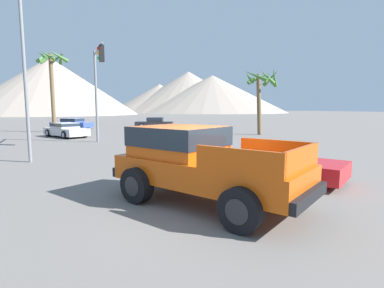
{
  "coord_description": "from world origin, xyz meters",
  "views": [
    {
      "loc": [
        -3.14,
        -6.62,
        2.35
      ],
      "look_at": [
        0.09,
        0.74,
        1.37
      ],
      "focal_mm": 28.0,
      "sensor_mm": 36.0,
      "label": 1
    }
  ],
  "objects_px": {
    "parked_car_silver": "(66,130)",
    "traffic_light_main": "(98,77)",
    "palm_tree_short": "(261,85)",
    "red_convertible_car": "(276,165)",
    "parked_car_dark": "(155,123)",
    "palm_tree_tall": "(52,71)",
    "street_lamp_post": "(23,46)",
    "parked_car_blue": "(72,123)",
    "orange_pickup_truck": "(197,160)"
  },
  "relations": [
    {
      "from": "parked_car_blue",
      "to": "palm_tree_short",
      "type": "bearing_deg",
      "value": -93.4
    },
    {
      "from": "palm_tree_tall",
      "to": "palm_tree_short",
      "type": "height_order",
      "value": "palm_tree_tall"
    },
    {
      "from": "parked_car_blue",
      "to": "palm_tree_tall",
      "type": "relative_size",
      "value": 0.6
    },
    {
      "from": "parked_car_dark",
      "to": "street_lamp_post",
      "type": "xyz_separation_m",
      "value": [
        -11.17,
        -18.6,
        4.27
      ]
    },
    {
      "from": "red_convertible_car",
      "to": "traffic_light_main",
      "type": "relative_size",
      "value": 0.75
    },
    {
      "from": "parked_car_silver",
      "to": "traffic_light_main",
      "type": "bearing_deg",
      "value": 81.16
    },
    {
      "from": "palm_tree_tall",
      "to": "red_convertible_car",
      "type": "bearing_deg",
      "value": -73.64
    },
    {
      "from": "palm_tree_short",
      "to": "parked_car_dark",
      "type": "bearing_deg",
      "value": 116.96
    },
    {
      "from": "parked_car_silver",
      "to": "palm_tree_short",
      "type": "height_order",
      "value": "palm_tree_short"
    },
    {
      "from": "red_convertible_car",
      "to": "parked_car_silver",
      "type": "height_order",
      "value": "parked_car_silver"
    },
    {
      "from": "parked_car_silver",
      "to": "traffic_light_main",
      "type": "relative_size",
      "value": 0.76
    },
    {
      "from": "parked_car_dark",
      "to": "street_lamp_post",
      "type": "relative_size",
      "value": 0.56
    },
    {
      "from": "parked_car_dark",
      "to": "palm_tree_short",
      "type": "bearing_deg",
      "value": -129.41
    },
    {
      "from": "parked_car_dark",
      "to": "palm_tree_tall",
      "type": "distance_m",
      "value": 11.7
    },
    {
      "from": "traffic_light_main",
      "to": "street_lamp_post",
      "type": "bearing_deg",
      "value": -33.82
    },
    {
      "from": "orange_pickup_truck",
      "to": "traffic_light_main",
      "type": "bearing_deg",
      "value": 65.21
    },
    {
      "from": "parked_car_silver",
      "to": "palm_tree_short",
      "type": "distance_m",
      "value": 16.56
    },
    {
      "from": "parked_car_dark",
      "to": "palm_tree_tall",
      "type": "height_order",
      "value": "palm_tree_tall"
    },
    {
      "from": "parked_car_silver",
      "to": "palm_tree_short",
      "type": "bearing_deg",
      "value": 137.45
    },
    {
      "from": "parked_car_dark",
      "to": "palm_tree_short",
      "type": "height_order",
      "value": "palm_tree_short"
    },
    {
      "from": "parked_car_silver",
      "to": "parked_car_blue",
      "type": "xyz_separation_m",
      "value": [
        0.81,
        10.02,
        0.01
      ]
    },
    {
      "from": "red_convertible_car",
      "to": "orange_pickup_truck",
      "type": "bearing_deg",
      "value": 169.84
    },
    {
      "from": "red_convertible_car",
      "to": "palm_tree_short",
      "type": "xyz_separation_m",
      "value": [
        9.35,
        13.58,
        3.85
      ]
    },
    {
      "from": "parked_car_dark",
      "to": "traffic_light_main",
      "type": "relative_size",
      "value": 0.76
    },
    {
      "from": "traffic_light_main",
      "to": "palm_tree_tall",
      "type": "bearing_deg",
      "value": -166.81
    },
    {
      "from": "traffic_light_main",
      "to": "palm_tree_tall",
      "type": "distance_m",
      "value": 12.25
    },
    {
      "from": "orange_pickup_truck",
      "to": "street_lamp_post",
      "type": "bearing_deg",
      "value": 90.73
    },
    {
      "from": "street_lamp_post",
      "to": "palm_tree_tall",
      "type": "bearing_deg",
      "value": 87.4
    },
    {
      "from": "parked_car_silver",
      "to": "palm_tree_short",
      "type": "xyz_separation_m",
      "value": [
        15.49,
        -4.55,
        3.7
      ]
    },
    {
      "from": "palm_tree_tall",
      "to": "palm_tree_short",
      "type": "xyz_separation_m",
      "value": [
        16.35,
        -10.25,
        -1.52
      ]
    },
    {
      "from": "parked_car_blue",
      "to": "street_lamp_post",
      "type": "relative_size",
      "value": 0.56
    },
    {
      "from": "street_lamp_post",
      "to": "parked_car_silver",
      "type": "bearing_deg",
      "value": 81.86
    },
    {
      "from": "red_convertible_car",
      "to": "parked_car_dark",
      "type": "height_order",
      "value": "parked_car_dark"
    },
    {
      "from": "orange_pickup_truck",
      "to": "traffic_light_main",
      "type": "distance_m",
      "value": 13.56
    },
    {
      "from": "parked_car_silver",
      "to": "palm_tree_tall",
      "type": "bearing_deg",
      "value": -107.6
    },
    {
      "from": "street_lamp_post",
      "to": "parked_car_dark",
      "type": "bearing_deg",
      "value": 59.02
    },
    {
      "from": "traffic_light_main",
      "to": "palm_tree_short",
      "type": "bearing_deg",
      "value": 96.67
    },
    {
      "from": "parked_car_blue",
      "to": "palm_tree_short",
      "type": "relative_size",
      "value": 0.82
    },
    {
      "from": "palm_tree_short",
      "to": "parked_car_blue",
      "type": "bearing_deg",
      "value": 135.2
    },
    {
      "from": "street_lamp_post",
      "to": "palm_tree_tall",
      "type": "distance_m",
      "value": 17.18
    },
    {
      "from": "parked_car_silver",
      "to": "street_lamp_post",
      "type": "distance_m",
      "value": 12.34
    },
    {
      "from": "street_lamp_post",
      "to": "palm_tree_tall",
      "type": "relative_size",
      "value": 1.07
    },
    {
      "from": "parked_car_dark",
      "to": "traffic_light_main",
      "type": "bearing_deg",
      "value": 173.84
    },
    {
      "from": "palm_tree_tall",
      "to": "parked_car_silver",
      "type": "bearing_deg",
      "value": -81.43
    },
    {
      "from": "orange_pickup_truck",
      "to": "palm_tree_tall",
      "type": "distance_m",
      "value": 25.68
    },
    {
      "from": "palm_tree_short",
      "to": "parked_car_silver",
      "type": "bearing_deg",
      "value": 163.62
    },
    {
      "from": "orange_pickup_truck",
      "to": "parked_car_blue",
      "type": "height_order",
      "value": "orange_pickup_truck"
    },
    {
      "from": "parked_car_blue",
      "to": "traffic_light_main",
      "type": "relative_size",
      "value": 0.75
    },
    {
      "from": "traffic_light_main",
      "to": "palm_tree_tall",
      "type": "relative_size",
      "value": 0.79
    },
    {
      "from": "traffic_light_main",
      "to": "palm_tree_short",
      "type": "relative_size",
      "value": 1.09
    }
  ]
}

